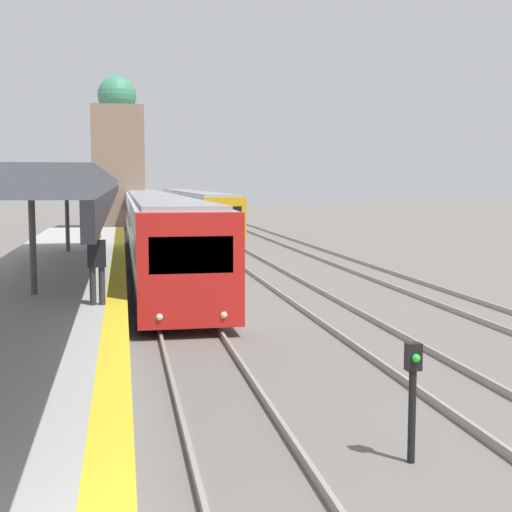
% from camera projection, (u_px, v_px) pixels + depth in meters
% --- Properties ---
extents(platform_canopy, '(4.00, 27.86, 2.81)m').
position_uv_depth(platform_canopy, '(33.00, 183.00, 17.07)').
color(platform_canopy, '#4C515B').
rests_on(platform_canopy, station_platform).
extents(person_on_platform, '(0.40, 0.22, 1.66)m').
position_uv_depth(person_on_platform, '(97.00, 263.00, 15.76)').
color(person_on_platform, '#2D2D33').
rests_on(person_on_platform, station_platform).
extents(train_near, '(2.52, 45.71, 3.08)m').
position_uv_depth(train_near, '(151.00, 219.00, 38.78)').
color(train_near, red).
rests_on(train_near, ground_plane).
extents(train_far, '(2.47, 41.51, 2.97)m').
position_uv_depth(train_far, '(190.00, 206.00, 60.50)').
color(train_far, gold).
rests_on(train_far, ground_plane).
extents(signal_post_near, '(0.20, 0.21, 1.60)m').
position_uv_depth(signal_post_near, '(413.00, 388.00, 9.23)').
color(signal_post_near, black).
rests_on(signal_post_near, ground_plane).
extents(distant_domed_building, '(4.00, 4.00, 11.92)m').
position_uv_depth(distant_domed_building, '(118.00, 157.00, 55.93)').
color(distant_domed_building, '#89705B').
rests_on(distant_domed_building, ground_plane).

